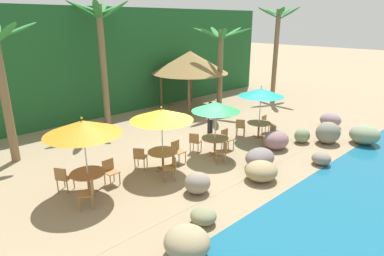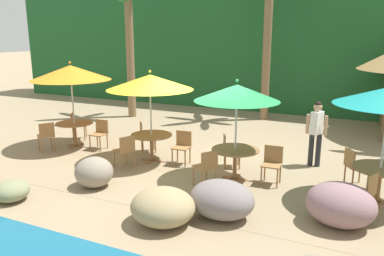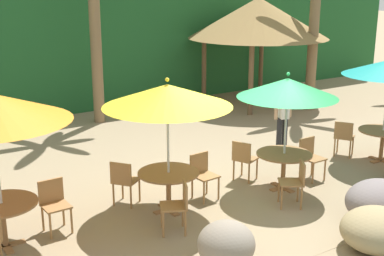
% 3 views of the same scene
% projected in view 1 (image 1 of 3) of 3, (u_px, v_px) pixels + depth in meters
% --- Properties ---
extents(ground_plane, '(120.00, 120.00, 0.00)m').
position_uv_depth(ground_plane, '(191.00, 159.00, 13.16)').
color(ground_plane, '#937F60').
extents(terrace_deck, '(18.00, 5.20, 0.01)m').
position_uv_depth(terrace_deck, '(191.00, 159.00, 13.16)').
color(terrace_deck, '#937F60').
rests_on(terrace_deck, ground).
extents(foliage_backdrop, '(28.00, 2.40, 6.00)m').
position_uv_depth(foliage_backdrop, '(81.00, 63.00, 18.44)').
color(foliage_backdrop, '#1E5628').
rests_on(foliage_backdrop, ground).
extents(rock_seawall, '(17.12, 3.52, 0.97)m').
position_uv_depth(rock_seawall, '(269.00, 166.00, 11.66)').
color(rock_seawall, '#9B8B66').
rests_on(rock_seawall, ground).
extents(umbrella_orange, '(2.34, 2.34, 2.57)m').
position_uv_depth(umbrella_orange, '(83.00, 127.00, 9.85)').
color(umbrella_orange, silver).
rests_on(umbrella_orange, ground).
extents(dining_table_orange, '(1.10, 1.10, 0.74)m').
position_uv_depth(dining_table_orange, '(88.00, 176.00, 10.36)').
color(dining_table_orange, olive).
rests_on(dining_table_orange, ground).
extents(chair_orange_seaward, '(0.44, 0.44, 0.87)m').
position_uv_depth(chair_orange_seaward, '(110.00, 170.00, 11.03)').
color(chair_orange_seaward, '#9E7042').
rests_on(chair_orange_seaward, ground).
extents(chair_orange_inland, '(0.59, 0.58, 0.87)m').
position_uv_depth(chair_orange_inland, '(63.00, 177.00, 10.51)').
color(chair_orange_inland, '#9E7042').
rests_on(chair_orange_inland, ground).
extents(chair_orange_left, '(0.58, 0.58, 0.87)m').
position_uv_depth(chair_orange_left, '(89.00, 192.00, 9.62)').
color(chair_orange_left, '#9E7042').
rests_on(chair_orange_left, ground).
extents(umbrella_yellow, '(2.25, 2.25, 2.44)m').
position_uv_depth(umbrella_yellow, '(162.00, 115.00, 11.57)').
color(umbrella_yellow, silver).
rests_on(umbrella_yellow, ground).
extents(dining_table_yellow, '(1.10, 1.10, 0.74)m').
position_uv_depth(dining_table_yellow, '(163.00, 154.00, 12.04)').
color(dining_table_yellow, olive).
rests_on(dining_table_yellow, ground).
extents(chair_yellow_seaward, '(0.45, 0.46, 0.87)m').
position_uv_depth(chair_yellow_seaward, '(177.00, 150.00, 12.73)').
color(chair_yellow_seaward, '#9E7042').
rests_on(chair_yellow_seaward, ground).
extents(chair_yellow_inland, '(0.59, 0.59, 0.87)m').
position_uv_depth(chair_yellow_inland, '(140.00, 156.00, 12.12)').
color(chair_yellow_inland, '#9E7042').
rests_on(chair_yellow_inland, ground).
extents(chair_yellow_left, '(0.57, 0.56, 0.87)m').
position_uv_depth(chair_yellow_left, '(171.00, 166.00, 11.33)').
color(chair_yellow_left, '#9E7042').
rests_on(chair_yellow_left, ground).
extents(umbrella_green, '(1.94, 1.94, 2.36)m').
position_uv_depth(umbrella_green, '(216.00, 107.00, 12.96)').
color(umbrella_green, silver).
rests_on(umbrella_green, ground).
extents(dining_table_green, '(1.10, 1.10, 0.74)m').
position_uv_depth(dining_table_green, '(215.00, 141.00, 13.41)').
color(dining_table_green, olive).
rests_on(dining_table_green, ground).
extents(chair_green_seaward, '(0.43, 0.44, 0.87)m').
position_uv_depth(chair_green_seaward, '(226.00, 138.00, 14.08)').
color(chair_green_seaward, '#9E7042').
rests_on(chair_green_seaward, ground).
extents(chair_green_inland, '(0.56, 0.56, 0.87)m').
position_uv_depth(chair_green_inland, '(195.00, 141.00, 13.68)').
color(chair_green_inland, '#9E7042').
rests_on(chair_green_inland, ground).
extents(chair_green_left, '(0.59, 0.59, 0.87)m').
position_uv_depth(chair_green_left, '(222.00, 151.00, 12.66)').
color(chair_green_left, '#9E7042').
rests_on(chair_green_left, ground).
extents(umbrella_teal, '(2.07, 2.07, 2.48)m').
position_uv_depth(umbrella_teal, '(261.00, 92.00, 14.91)').
color(umbrella_teal, silver).
rests_on(umbrella_teal, ground).
extents(dining_table_teal, '(1.10, 1.10, 0.74)m').
position_uv_depth(dining_table_teal, '(259.00, 125.00, 15.40)').
color(dining_table_teal, olive).
rests_on(dining_table_teal, ground).
extents(chair_teal_seaward, '(0.47, 0.47, 0.87)m').
position_uv_depth(chair_teal_seaward, '(266.00, 123.00, 16.10)').
color(chair_teal_seaward, '#9E7042').
rests_on(chair_teal_seaward, ground).
extents(chair_teal_inland, '(0.58, 0.58, 0.87)m').
position_uv_depth(chair_teal_inland, '(240.00, 126.00, 15.57)').
color(chair_teal_inland, '#9E7042').
rests_on(chair_teal_inland, ground).
extents(chair_teal_left, '(0.56, 0.55, 0.87)m').
position_uv_depth(chair_teal_left, '(271.00, 132.00, 14.71)').
color(chair_teal_left, '#9E7042').
rests_on(chair_teal_left, ground).
extents(palm_tree_nearest, '(2.94, 3.00, 5.30)m').
position_uv_depth(palm_tree_nearest, '(1.00, 73.00, 11.94)').
color(palm_tree_nearest, brown).
rests_on(palm_tree_nearest, ground).
extents(palm_tree_second, '(3.11, 2.90, 6.23)m').
position_uv_depth(palm_tree_second, '(102.00, 45.00, 16.33)').
color(palm_tree_second, brown).
rests_on(palm_tree_second, ground).
extents(palm_tree_third, '(3.41, 3.19, 4.95)m').
position_uv_depth(palm_tree_third, '(220.00, 54.00, 19.16)').
color(palm_tree_third, brown).
rests_on(palm_tree_third, ground).
extents(palm_tree_fourth, '(2.87, 2.98, 6.17)m').
position_uv_depth(palm_tree_fourth, '(277.00, 40.00, 22.53)').
color(palm_tree_fourth, brown).
rests_on(palm_tree_fourth, ground).
extents(palapa_hut, '(4.69, 4.69, 3.53)m').
position_uv_depth(palapa_hut, '(190.00, 62.00, 20.04)').
color(palapa_hut, brown).
rests_on(palapa_hut, ground).
extents(waiter_in_white, '(0.52, 0.39, 1.70)m').
position_uv_depth(waiter_in_white, '(210.00, 116.00, 15.53)').
color(waiter_in_white, '#232328').
rests_on(waiter_in_white, ground).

